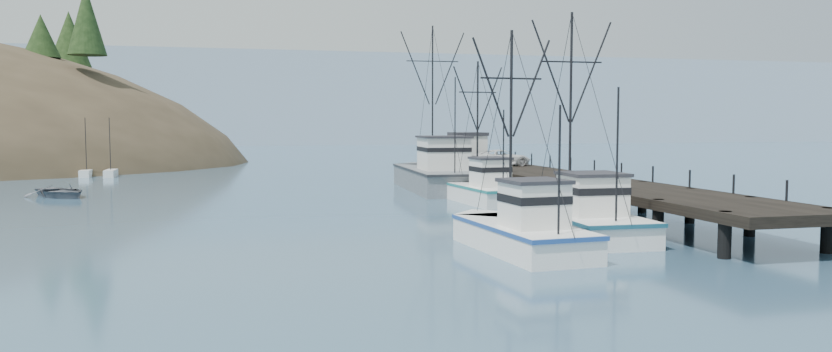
{
  "coord_description": "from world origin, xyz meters",
  "views": [
    {
      "loc": [
        -8.77,
        -30.75,
        5.74
      ],
      "look_at": [
        2.12,
        12.31,
        2.5
      ],
      "focal_mm": 32.0,
      "sensor_mm": 36.0,
      "label": 1
    }
  ],
  "objects_px": {
    "trawler_near": "(578,219)",
    "trawler_mid": "(519,232)",
    "pier_shed": "(468,147)",
    "motorboat": "(61,197)",
    "work_vessel": "(437,175)",
    "pickup_truck": "(502,158)",
    "pier": "(570,181)",
    "trawler_far": "(482,191)"
  },
  "relations": [
    {
      "from": "pier_shed",
      "to": "trawler_far",
      "type": "bearing_deg",
      "value": -104.22
    },
    {
      "from": "trawler_near",
      "to": "work_vessel",
      "type": "distance_m",
      "value": 26.4
    },
    {
      "from": "trawler_near",
      "to": "work_vessel",
      "type": "bearing_deg",
      "value": 89.95
    },
    {
      "from": "trawler_far",
      "to": "work_vessel",
      "type": "height_order",
      "value": "work_vessel"
    },
    {
      "from": "trawler_near",
      "to": "motorboat",
      "type": "height_order",
      "value": "trawler_near"
    },
    {
      "from": "trawler_near",
      "to": "trawler_mid",
      "type": "height_order",
      "value": "trawler_near"
    },
    {
      "from": "trawler_far",
      "to": "pier_shed",
      "type": "height_order",
      "value": "trawler_far"
    },
    {
      "from": "work_vessel",
      "to": "pickup_truck",
      "type": "relative_size",
      "value": 3.52
    },
    {
      "from": "pier",
      "to": "trawler_near",
      "type": "xyz_separation_m",
      "value": [
        -5.65,
        -12.58,
        -0.87
      ]
    },
    {
      "from": "trawler_near",
      "to": "pickup_truck",
      "type": "xyz_separation_m",
      "value": [
        5.47,
        25.31,
        1.87
      ]
    },
    {
      "from": "trawler_near",
      "to": "trawler_far",
      "type": "distance_m",
      "value": 15.8
    },
    {
      "from": "trawler_mid",
      "to": "pickup_truck",
      "type": "relative_size",
      "value": 2.05
    },
    {
      "from": "trawler_mid",
      "to": "motorboat",
      "type": "xyz_separation_m",
      "value": [
        -25.09,
        30.82,
        -0.82
      ]
    },
    {
      "from": "trawler_near",
      "to": "trawler_mid",
      "type": "relative_size",
      "value": 1.15
    },
    {
      "from": "pier_shed",
      "to": "trawler_near",
      "type": "bearing_deg",
      "value": -97.74
    },
    {
      "from": "trawler_mid",
      "to": "work_vessel",
      "type": "relative_size",
      "value": 0.58
    },
    {
      "from": "pier_shed",
      "to": "motorboat",
      "type": "xyz_separation_m",
      "value": [
        -33.86,
        -3.25,
        -3.42
      ]
    },
    {
      "from": "pier_shed",
      "to": "pickup_truck",
      "type": "relative_size",
      "value": 0.64
    },
    {
      "from": "trawler_mid",
      "to": "pier",
      "type": "bearing_deg",
      "value": 57.43
    },
    {
      "from": "pier",
      "to": "trawler_mid",
      "type": "xyz_separation_m",
      "value": [
        -10.27,
        -16.08,
        -0.87
      ]
    },
    {
      "from": "pier",
      "to": "trawler_mid",
      "type": "height_order",
      "value": "trawler_mid"
    },
    {
      "from": "pier",
      "to": "motorboat",
      "type": "xyz_separation_m",
      "value": [
        -35.36,
        14.75,
        -1.69
      ]
    },
    {
      "from": "trawler_near",
      "to": "pier_shed",
      "type": "height_order",
      "value": "trawler_near"
    },
    {
      "from": "trawler_far",
      "to": "pier_shed",
      "type": "bearing_deg",
      "value": 75.78
    },
    {
      "from": "trawler_mid",
      "to": "trawler_far",
      "type": "distance_m",
      "value": 19.94
    },
    {
      "from": "pier_shed",
      "to": "pickup_truck",
      "type": "height_order",
      "value": "pier_shed"
    },
    {
      "from": "trawler_near",
      "to": "pier_shed",
      "type": "relative_size",
      "value": 3.66
    },
    {
      "from": "pier_shed",
      "to": "pickup_truck",
      "type": "xyz_separation_m",
      "value": [
        1.32,
        -5.26,
        -0.73
      ]
    },
    {
      "from": "pier",
      "to": "trawler_far",
      "type": "xyz_separation_m",
      "value": [
        -5.25,
        3.22,
        -0.87
      ]
    },
    {
      "from": "trawler_mid",
      "to": "pier_shed",
      "type": "relative_size",
      "value": 3.19
    },
    {
      "from": "pier",
      "to": "motorboat",
      "type": "distance_m",
      "value": 38.35
    },
    {
      "from": "pier",
      "to": "motorboat",
      "type": "relative_size",
      "value": 7.91
    },
    {
      "from": "trawler_far",
      "to": "pickup_truck",
      "type": "relative_size",
      "value": 2.1
    },
    {
      "from": "trawler_far",
      "to": "motorboat",
      "type": "bearing_deg",
      "value": 159.06
    },
    {
      "from": "motorboat",
      "to": "pickup_truck",
      "type": "bearing_deg",
      "value": -39.55
    },
    {
      "from": "trawler_near",
      "to": "pickup_truck",
      "type": "bearing_deg",
      "value": 77.8
    },
    {
      "from": "trawler_far",
      "to": "work_vessel",
      "type": "distance_m",
      "value": 10.61
    },
    {
      "from": "trawler_near",
      "to": "trawler_mid",
      "type": "distance_m",
      "value": 5.79
    },
    {
      "from": "trawler_near",
      "to": "trawler_mid",
      "type": "xyz_separation_m",
      "value": [
        -4.62,
        -3.5,
        -0.0
      ]
    },
    {
      "from": "trawler_mid",
      "to": "motorboat",
      "type": "height_order",
      "value": "trawler_mid"
    },
    {
      "from": "pier_shed",
      "to": "motorboat",
      "type": "height_order",
      "value": "pier_shed"
    },
    {
      "from": "pickup_truck",
      "to": "motorboat",
      "type": "bearing_deg",
      "value": 85.5
    }
  ]
}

